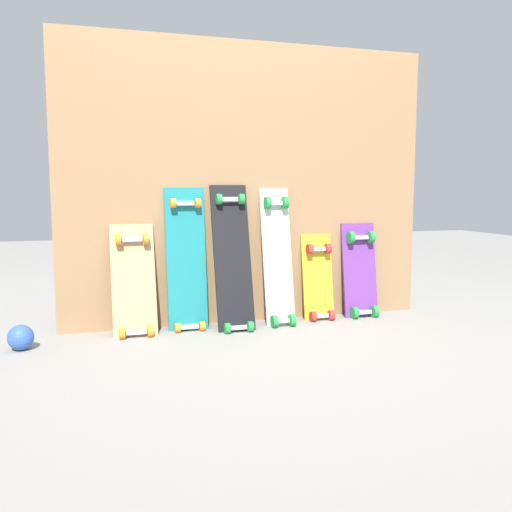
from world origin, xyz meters
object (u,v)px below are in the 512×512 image
(rubber_ball, at_px, (21,338))
(skateboard_white, at_px, (278,262))
(skateboard_black, at_px, (233,263))
(skateboard_purple, at_px, (360,275))
(skateboard_natural, at_px, (134,286))
(skateboard_teal, at_px, (187,265))
(skateboard_yellow, at_px, (318,282))

(rubber_ball, bearing_deg, skateboard_white, 6.36)
(skateboard_black, distance_m, skateboard_purple, 0.84)
(skateboard_natural, relative_size, skateboard_teal, 0.77)
(skateboard_natural, height_order, skateboard_white, skateboard_white)
(skateboard_yellow, distance_m, skateboard_purple, 0.28)
(skateboard_black, bearing_deg, skateboard_natural, 177.17)
(skateboard_white, bearing_deg, skateboard_purple, 3.40)
(skateboard_black, relative_size, skateboard_white, 1.03)
(skateboard_black, xyz_separation_m, skateboard_white, (0.28, 0.02, -0.01))
(skateboard_natural, distance_m, skateboard_purple, 1.37)
(skateboard_teal, height_order, skateboard_purple, skateboard_teal)
(skateboard_natural, height_order, skateboard_yellow, skateboard_natural)
(skateboard_purple, height_order, rubber_ball, skateboard_purple)
(skateboard_purple, bearing_deg, skateboard_black, -176.02)
(skateboard_white, relative_size, skateboard_purple, 1.34)
(skateboard_white, bearing_deg, skateboard_teal, 176.43)
(skateboard_teal, xyz_separation_m, skateboard_black, (0.25, -0.06, 0.01))
(skateboard_teal, distance_m, rubber_ball, 0.92)
(skateboard_teal, xyz_separation_m, skateboard_white, (0.53, -0.03, 0.00))
(skateboard_yellow, bearing_deg, skateboard_purple, -0.56)
(skateboard_teal, distance_m, skateboard_purple, 1.08)
(skateboard_purple, bearing_deg, skateboard_white, -176.60)
(skateboard_black, xyz_separation_m, skateboard_purple, (0.83, 0.06, -0.11))
(skateboard_white, xyz_separation_m, skateboard_yellow, (0.27, 0.04, -0.14))
(skateboard_natural, bearing_deg, skateboard_purple, 1.27)
(skateboard_natural, distance_m, skateboard_yellow, 1.09)
(skateboard_purple, distance_m, rubber_ball, 1.95)
(skateboard_natural, relative_size, skateboard_white, 0.78)
(rubber_ball, bearing_deg, skateboard_natural, 15.61)
(skateboard_teal, height_order, skateboard_white, skateboard_teal)
(skateboard_natural, xyz_separation_m, skateboard_purple, (1.37, 0.03, -0.01))
(skateboard_teal, bearing_deg, rubber_ball, -167.64)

